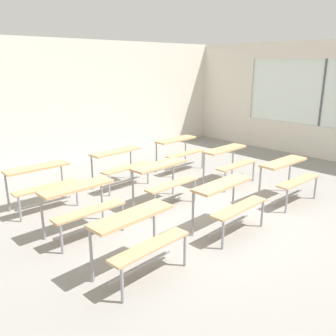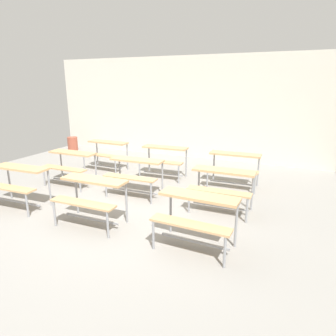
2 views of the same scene
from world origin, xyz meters
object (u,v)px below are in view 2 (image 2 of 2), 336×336
at_px(desk_bench_r0c2, 196,210).
at_px(desk_bench_r1c2, 222,181).
at_px(desk_bench_r1c0, 70,161).
at_px(desk_bench_r1c1, 135,169).
at_px(desk_bench_r2c1, 163,155).
at_px(desk_bench_r2c2, 234,162).
at_px(desk_bench_r0c0, 17,178).
at_px(desk_bench_r2c0, 106,149).
at_px(desk_bench_r0c1, 91,191).
at_px(trash_bin, 73,144).

bearing_deg(desk_bench_r0c2, desk_bench_r1c2, 91.18).
bearing_deg(desk_bench_r1c0, desk_bench_r1c1, 0.79).
relative_size(desk_bench_r1c0, desk_bench_r2c1, 0.98).
distance_m(desk_bench_r1c2, desk_bench_r2c2, 1.39).
distance_m(desk_bench_r0c0, desk_bench_r2c2, 4.33).
bearing_deg(desk_bench_r2c0, desk_bench_r0c1, -57.03).
height_order(desk_bench_r1c0, trash_bin, desk_bench_r1c0).
bearing_deg(desk_bench_r0c2, trash_bin, 146.06).
distance_m(desk_bench_r1c0, desk_bench_r2c0, 1.36).
height_order(desk_bench_r0c0, desk_bench_r1c0, same).
bearing_deg(desk_bench_r0c1, desk_bench_r2c1, 88.73).
distance_m(desk_bench_r2c0, desk_bench_r2c2, 3.36).
bearing_deg(desk_bench_r0c1, desk_bench_r2c0, 119.95).
bearing_deg(desk_bench_r0c1, desk_bench_r1c0, 138.87).
bearing_deg(desk_bench_r0c1, trash_bin, 132.87).
distance_m(desk_bench_r0c2, desk_bench_r1c1, 2.27).
bearing_deg(desk_bench_r2c0, desk_bench_r2c1, 1.99).
bearing_deg(desk_bench_r2c2, desk_bench_r2c0, 178.19).
height_order(desk_bench_r0c1, desk_bench_r2c1, same).
relative_size(desk_bench_r0c1, desk_bench_r2c2, 1.00).
bearing_deg(desk_bench_r0c0, desk_bench_r1c2, 18.11).
distance_m(desk_bench_r0c2, desk_bench_r1c2, 1.36).
distance_m(desk_bench_r0c1, desk_bench_r2c1, 2.75).
bearing_deg(desk_bench_r1c0, desk_bench_r1c2, -0.52).
xyz_separation_m(desk_bench_r0c0, desk_bench_r0c1, (1.68, -0.04, 0.00)).
xyz_separation_m(desk_bench_r1c1, desk_bench_r2c0, (-1.64, 1.35, 0.00)).
height_order(desk_bench_r0c0, trash_bin, desk_bench_r0c0).
distance_m(desk_bench_r0c2, trash_bin, 7.28).
height_order(desk_bench_r1c0, desk_bench_r2c2, same).
distance_m(desk_bench_r0c0, desk_bench_r1c2, 3.71).
bearing_deg(desk_bench_r2c1, desk_bench_r2c0, 177.79).
bearing_deg(desk_bench_r0c2, desk_bench_r2c0, 143.21).
xyz_separation_m(desk_bench_r0c2, trash_bin, (-5.87, 4.29, -0.34)).
relative_size(desk_bench_r1c2, desk_bench_r2c0, 0.98).
distance_m(desk_bench_r2c1, desk_bench_r2c2, 1.70).
bearing_deg(trash_bin, desk_bench_r1c1, -35.03).
relative_size(desk_bench_r0c2, desk_bench_r1c0, 1.02).
xyz_separation_m(desk_bench_r1c1, desk_bench_r2c2, (1.72, 1.32, 0.00)).
xyz_separation_m(desk_bench_r0c2, desk_bench_r1c0, (-3.41, 1.40, 0.00)).
distance_m(desk_bench_r2c2, trash_bin, 6.04).
bearing_deg(trash_bin, desk_bench_r2c1, -20.39).
distance_m(desk_bench_r0c2, desk_bench_r2c0, 4.39).
xyz_separation_m(desk_bench_r0c0, desk_bench_r2c2, (3.40, 2.69, 0.00)).
xyz_separation_m(desk_bench_r0c0, desk_bench_r1c2, (3.47, 1.31, 0.00)).
bearing_deg(desk_bench_r1c0, desk_bench_r0c2, -22.09).
bearing_deg(desk_bench_r1c2, desk_bench_r2c0, 157.38).
xyz_separation_m(desk_bench_r0c1, desk_bench_r1c1, (-0.01, 1.41, 0.00)).
distance_m(desk_bench_r1c2, desk_bench_r2c0, 3.71).
height_order(desk_bench_r0c2, desk_bench_r1c1, same).
height_order(desk_bench_r1c0, desk_bench_r2c1, same).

